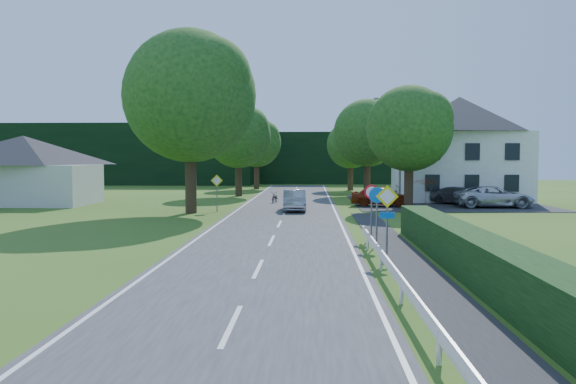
{
  "coord_description": "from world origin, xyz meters",
  "views": [
    {
      "loc": [
        1.65,
        -11.48,
        3.54
      ],
      "look_at": [
        0.52,
        16.48,
        1.83
      ],
      "focal_mm": 35.0,
      "sensor_mm": 36.0,
      "label": 1
    }
  ],
  "objects_px": {
    "parked_car_silver_a": "(427,189)",
    "parasol": "(426,192)",
    "parked_car_grey": "(461,196)",
    "parked_car_red": "(381,196)",
    "streetlight": "(398,145)",
    "motorcycle": "(275,197)",
    "moving_car": "(294,200)",
    "parked_car_silver_b": "(494,197)"
  },
  "relations": [
    {
      "from": "parked_car_grey",
      "to": "motorcycle",
      "type": "bearing_deg",
      "value": 122.14
    },
    {
      "from": "parked_car_red",
      "to": "moving_car",
      "type": "bearing_deg",
      "value": 135.11
    },
    {
      "from": "motorcycle",
      "to": "moving_car",
      "type": "bearing_deg",
      "value": -66.63
    },
    {
      "from": "streetlight",
      "to": "moving_car",
      "type": "distance_m",
      "value": 9.54
    },
    {
      "from": "moving_car",
      "to": "parasol",
      "type": "xyz_separation_m",
      "value": [
        9.42,
        4.11,
        0.32
      ]
    },
    {
      "from": "motorcycle",
      "to": "parked_car_silver_a",
      "type": "distance_m",
      "value": 13.31
    },
    {
      "from": "moving_car",
      "to": "parasol",
      "type": "distance_m",
      "value": 10.28
    },
    {
      "from": "streetlight",
      "to": "parked_car_silver_a",
      "type": "bearing_deg",
      "value": 61.65
    },
    {
      "from": "parked_car_grey",
      "to": "parked_car_silver_a",
      "type": "bearing_deg",
      "value": 51.62
    },
    {
      "from": "motorcycle",
      "to": "parked_car_silver_b",
      "type": "bearing_deg",
      "value": -3.59
    },
    {
      "from": "parked_car_silver_b",
      "to": "parked_car_red",
      "type": "bearing_deg",
      "value": 85.35
    },
    {
      "from": "moving_car",
      "to": "motorcycle",
      "type": "distance_m",
      "value": 6.78
    },
    {
      "from": "parked_car_red",
      "to": "parked_car_grey",
      "type": "bearing_deg",
      "value": -60.52
    },
    {
      "from": "moving_car",
      "to": "parked_car_silver_b",
      "type": "height_order",
      "value": "parked_car_silver_b"
    },
    {
      "from": "moving_car",
      "to": "parked_car_grey",
      "type": "relative_size",
      "value": 0.93
    },
    {
      "from": "streetlight",
      "to": "parked_car_silver_a",
      "type": "relative_size",
      "value": 1.59
    },
    {
      "from": "parked_car_silver_b",
      "to": "parasol",
      "type": "relative_size",
      "value": 2.41
    },
    {
      "from": "parked_car_grey",
      "to": "parasol",
      "type": "xyz_separation_m",
      "value": [
        -2.93,
        -1.59,
        0.35
      ]
    },
    {
      "from": "moving_car",
      "to": "motorcycle",
      "type": "bearing_deg",
      "value": 102.54
    },
    {
      "from": "parked_car_grey",
      "to": "streetlight",
      "type": "bearing_deg",
      "value": 138.38
    },
    {
      "from": "motorcycle",
      "to": "parked_car_grey",
      "type": "relative_size",
      "value": 0.37
    },
    {
      "from": "moving_car",
      "to": "parked_car_silver_a",
      "type": "relative_size",
      "value": 0.83
    },
    {
      "from": "streetlight",
      "to": "parked_car_grey",
      "type": "relative_size",
      "value": 1.78
    },
    {
      "from": "parasol",
      "to": "motorcycle",
      "type": "bearing_deg",
      "value": 167.61
    },
    {
      "from": "parked_car_silver_a",
      "to": "parked_car_silver_b",
      "type": "bearing_deg",
      "value": -162.24
    },
    {
      "from": "streetlight",
      "to": "moving_car",
      "type": "xyz_separation_m",
      "value": [
        -7.48,
        -4.59,
        -3.73
      ]
    },
    {
      "from": "motorcycle",
      "to": "parked_car_red",
      "type": "xyz_separation_m",
      "value": [
        7.9,
        -2.68,
        0.3
      ]
    },
    {
      "from": "moving_car",
      "to": "parked_car_red",
      "type": "distance_m",
      "value": 7.29
    },
    {
      "from": "moving_car",
      "to": "parked_car_silver_a",
      "type": "height_order",
      "value": "parked_car_silver_a"
    },
    {
      "from": "motorcycle",
      "to": "parked_car_red",
      "type": "bearing_deg",
      "value": -10.07
    },
    {
      "from": "parked_car_silver_a",
      "to": "parasol",
      "type": "xyz_separation_m",
      "value": [
        -1.45,
        -6.77,
        0.18
      ]
    },
    {
      "from": "parked_car_silver_a",
      "to": "parked_car_grey",
      "type": "distance_m",
      "value": 5.39
    },
    {
      "from": "parasol",
      "to": "moving_car",
      "type": "bearing_deg",
      "value": -156.45
    },
    {
      "from": "streetlight",
      "to": "motorcycle",
      "type": "xyz_separation_m",
      "value": [
        -9.2,
        1.96,
        -3.99
      ]
    },
    {
      "from": "parasol",
      "to": "streetlight",
      "type": "bearing_deg",
      "value": 165.96
    },
    {
      "from": "parked_car_red",
      "to": "motorcycle",
      "type": "bearing_deg",
      "value": 84.3
    },
    {
      "from": "streetlight",
      "to": "parked_car_silver_b",
      "type": "height_order",
      "value": "streetlight"
    },
    {
      "from": "parked_car_grey",
      "to": "parasol",
      "type": "bearing_deg",
      "value": 154.08
    },
    {
      "from": "motorcycle",
      "to": "parked_car_grey",
      "type": "bearing_deg",
      "value": 5.17
    },
    {
      "from": "streetlight",
      "to": "parasol",
      "type": "xyz_separation_m",
      "value": [
        1.94,
        -0.49,
        -3.42
      ]
    },
    {
      "from": "streetlight",
      "to": "parked_car_silver_a",
      "type": "xyz_separation_m",
      "value": [
        3.39,
        6.28,
        -3.6
      ]
    },
    {
      "from": "moving_car",
      "to": "parked_car_silver_b",
      "type": "relative_size",
      "value": 0.78
    }
  ]
}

